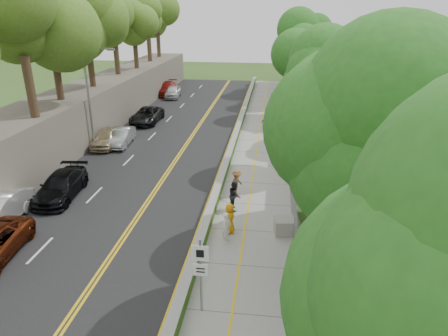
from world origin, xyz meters
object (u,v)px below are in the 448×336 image
streetlight (91,92)px  painter_0 (230,218)px  signpost (201,268)px  person_far (267,123)px  concrete_block (287,226)px  construction_barrel (284,142)px

streetlight → painter_0: (11.91, -11.26, -3.80)m
signpost → person_far: bearing=85.8°
signpost → concrete_block: 7.00m
concrete_block → signpost: bearing=-118.4°
concrete_block → painter_0: size_ratio=0.76×
concrete_block → person_far: bearing=94.9°
streetlight → signpost: streetlight is taller
signpost → person_far: 23.74m
concrete_block → painter_0: bearing=-174.8°
construction_barrel → person_far: 4.65m
streetlight → person_far: size_ratio=4.86×
construction_barrel → painter_0: bearing=-101.9°
concrete_block → person_far: person_far is taller
construction_barrel → painter_0: 13.81m
construction_barrel → painter_0: (-2.85, -13.51, 0.29)m
signpost → painter_0: signpost is taller
construction_barrel → painter_0: painter_0 is taller
concrete_block → painter_0: (-2.85, -0.26, 0.39)m
signpost → streetlight: bearing=124.1°
signpost → painter_0: size_ratio=1.95×
concrete_block → construction_barrel: bearing=90.0°
construction_barrel → concrete_block: size_ratio=0.84×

